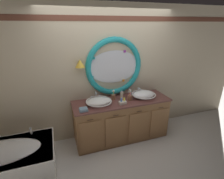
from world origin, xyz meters
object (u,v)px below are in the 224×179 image
object	(u,v)px
toothbrush_holder_right	(130,97)
toiletry_basket	(123,102)
toothbrush_holder_left	(113,97)
sink_basin_right	(144,94)
folded_hand_towel	(84,110)
soap_dispenser	(122,95)
bathtub	(2,163)
sink_basin_left	(99,101)

from	to	relation	value
toothbrush_holder_right	toiletry_basket	bearing A→B (deg)	-147.41
toothbrush_holder_left	sink_basin_right	bearing A→B (deg)	-11.47
toothbrush_holder_right	toothbrush_holder_left	bearing A→B (deg)	155.72
sink_basin_right	toothbrush_holder_left	xyz separation A→B (m)	(-0.60, 0.12, -0.01)
folded_hand_towel	soap_dispenser	bearing A→B (deg)	16.84
toothbrush_holder_left	bathtub	bearing A→B (deg)	-165.16
sink_basin_right	toiletry_basket	distance (m)	0.53
bathtub	sink_basin_right	xyz separation A→B (m)	(2.52, 0.39, 0.60)
toiletry_basket	sink_basin_left	bearing A→B (deg)	161.79
toiletry_basket	soap_dispenser	bearing A→B (deg)	72.27
toothbrush_holder_left	toiletry_basket	world-z (taller)	toothbrush_holder_left
toothbrush_holder_left	toothbrush_holder_right	size ratio (longest dim) A/B	0.88
soap_dispenser	toothbrush_holder_left	bearing A→B (deg)	164.78
sink_basin_left	toothbrush_holder_left	size ratio (longest dim) A/B	2.43
sink_basin_right	toothbrush_holder_right	bearing A→B (deg)	-178.31
sink_basin_left	toiletry_basket	xyz separation A→B (m)	(0.42, -0.14, -0.02)
bathtub	folded_hand_towel	size ratio (longest dim) A/B	10.42
toothbrush_holder_left	soap_dispenser	distance (m)	0.16
toothbrush_holder_left	toothbrush_holder_right	bearing A→B (deg)	-24.28
folded_hand_towel	toiletry_basket	distance (m)	0.73
bathtub	toiletry_basket	distance (m)	2.11
bathtub	sink_basin_left	distance (m)	1.75
bathtub	toothbrush_holder_left	size ratio (longest dim) A/B	7.68
bathtub	folded_hand_towel	distance (m)	1.42
sink_basin_right	sink_basin_left	bearing A→B (deg)	-180.00
sink_basin_left	toothbrush_holder_right	size ratio (longest dim) A/B	2.13
sink_basin_right	folded_hand_towel	distance (m)	1.25
bathtub	folded_hand_towel	world-z (taller)	folded_hand_towel
bathtub	sink_basin_left	size ratio (longest dim) A/B	3.16
sink_basin_right	toiletry_basket	world-z (taller)	sink_basin_right
bathtub	toothbrush_holder_left	xyz separation A→B (m)	(1.93, 0.51, 0.59)
toothbrush_holder_left	folded_hand_towel	bearing A→B (deg)	-156.05
toothbrush_holder_right	toiletry_basket	size ratio (longest dim) A/B	1.69
sink_basin_left	folded_hand_towel	distance (m)	0.36
sink_basin_left	soap_dispenser	xyz separation A→B (m)	(0.49, 0.08, 0.02)
bathtub	toothbrush_holder_right	xyz separation A→B (m)	(2.21, 0.38, 0.59)
sink_basin_left	sink_basin_right	bearing A→B (deg)	0.00
toothbrush_holder_right	folded_hand_towel	distance (m)	0.94
sink_basin_right	soap_dispenser	world-z (taller)	soap_dispenser
toothbrush_holder_left	sink_basin_left	bearing A→B (deg)	-159.66
soap_dispenser	folded_hand_towel	distance (m)	0.84
bathtub	toothbrush_holder_right	bearing A→B (deg)	9.73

